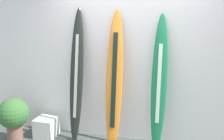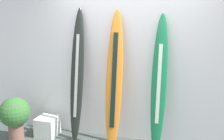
{
  "view_description": "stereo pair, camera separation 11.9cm",
  "coord_description": "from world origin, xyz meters",
  "px_view_note": "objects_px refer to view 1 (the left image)",
  "views": [
    {
      "loc": [
        0.69,
        -2.7,
        1.99
      ],
      "look_at": [
        -0.23,
        0.95,
        1.21
      ],
      "focal_mm": 40.68,
      "sensor_mm": 36.0,
      "label": 1
    },
    {
      "loc": [
        0.81,
        -2.67,
        1.99
      ],
      "look_at": [
        -0.23,
        0.95,
        1.21
      ],
      "focal_mm": 40.68,
      "sensor_mm": 36.0,
      "label": 2
    }
  ],
  "objects_px": {
    "surfboard_emerald": "(159,85)",
    "potted_plant": "(14,116)",
    "surfboard_sunset": "(114,80)",
    "surfboard_charcoal": "(77,77)",
    "display_block_left": "(46,127)"
  },
  "relations": [
    {
      "from": "surfboard_emerald",
      "to": "display_block_left",
      "type": "height_order",
      "value": "surfboard_emerald"
    },
    {
      "from": "surfboard_emerald",
      "to": "surfboard_sunset",
      "type": "bearing_deg",
      "value": -174.3
    },
    {
      "from": "surfboard_charcoal",
      "to": "display_block_left",
      "type": "xyz_separation_m",
      "value": [
        -0.56,
        -0.05,
        -0.9
      ]
    },
    {
      "from": "potted_plant",
      "to": "display_block_left",
      "type": "bearing_deg",
      "value": 39.89
    },
    {
      "from": "surfboard_charcoal",
      "to": "surfboard_emerald",
      "type": "bearing_deg",
      "value": 1.13
    },
    {
      "from": "display_block_left",
      "to": "surfboard_charcoal",
      "type": "bearing_deg",
      "value": 5.27
    },
    {
      "from": "surfboard_emerald",
      "to": "display_block_left",
      "type": "relative_size",
      "value": 6.07
    },
    {
      "from": "surfboard_charcoal",
      "to": "potted_plant",
      "type": "bearing_deg",
      "value": -158.39
    },
    {
      "from": "surfboard_emerald",
      "to": "potted_plant",
      "type": "relative_size",
      "value": 2.78
    },
    {
      "from": "potted_plant",
      "to": "surfboard_emerald",
      "type": "bearing_deg",
      "value": 10.1
    },
    {
      "from": "display_block_left",
      "to": "potted_plant",
      "type": "bearing_deg",
      "value": -140.11
    },
    {
      "from": "surfboard_emerald",
      "to": "potted_plant",
      "type": "bearing_deg",
      "value": -169.9
    },
    {
      "from": "surfboard_charcoal",
      "to": "display_block_left",
      "type": "distance_m",
      "value": 1.06
    },
    {
      "from": "surfboard_sunset",
      "to": "surfboard_emerald",
      "type": "distance_m",
      "value": 0.67
    },
    {
      "from": "surfboard_charcoal",
      "to": "surfboard_sunset",
      "type": "distance_m",
      "value": 0.63
    }
  ]
}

